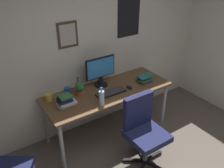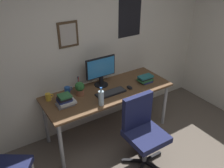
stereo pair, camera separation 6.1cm
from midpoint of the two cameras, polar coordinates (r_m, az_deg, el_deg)
wall_back at (r=3.43m, az=-6.62°, el=9.09°), size 4.40×0.10×2.60m
desk at (r=3.39m, az=-1.45°, el=-2.64°), size 1.84×0.70×0.75m
office_chair at (r=3.05m, az=6.93°, el=-10.46°), size 0.55×0.57×0.95m
monitor at (r=3.39m, az=-3.30°, el=3.28°), size 0.46×0.20×0.43m
keyboard at (r=3.28m, az=-0.82°, el=-2.11°), size 0.43×0.15×0.03m
computer_mouse at (r=3.41m, az=3.65°, el=-0.77°), size 0.06×0.11×0.04m
water_bottle at (r=2.99m, az=-3.08°, el=-3.34°), size 0.07×0.07×0.25m
coffee_mug_near at (r=3.22m, az=-15.54°, el=-3.17°), size 0.11×0.07×0.10m
coffee_mug_far at (r=3.34m, az=-11.19°, el=-1.49°), size 0.12×0.08×0.09m
potted_plant at (r=3.23m, az=-8.28°, el=-1.06°), size 0.13×0.13×0.19m
pen_cup at (r=3.40m, az=-8.59°, el=-0.42°), size 0.07×0.07×0.20m
book_stack_left at (r=3.60m, az=7.39°, el=1.34°), size 0.22×0.16×0.11m
book_stack_right at (r=3.06m, az=-11.62°, el=-4.11°), size 0.24×0.18×0.14m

